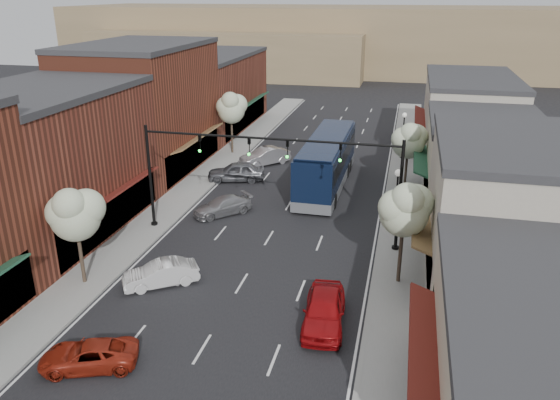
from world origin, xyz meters
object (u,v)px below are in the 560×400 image
Objects in this scene: signal_mast_left at (183,164)px; tree_right_far at (409,140)px; coach_bus at (327,161)px; parked_car_c at (223,206)px; lamp_post_near at (397,191)px; parked_car_a at (89,355)px; tree_left_far at (231,107)px; tree_left_near at (75,213)px; parked_car_b at (161,274)px; signal_mast_right at (360,177)px; lamp_post_far at (404,128)px; tree_right_near at (405,208)px; parked_car_e at (265,156)px; parked_car_d at (236,172)px; red_hatchback at (324,310)px.

signal_mast_left is 1.51× the size of tree_right_far.
parked_car_c is (-6.25, -7.61, -1.50)m from coach_bus.
parked_car_a is (-12.00, -16.72, -2.44)m from lamp_post_near.
tree_left_near is at bearing -90.00° from tree_left_far.
signal_mast_left is 8.28m from parked_car_b.
signal_mast_right reaches higher than tree_left_far.
coach_bus is at bearing -169.22° from tree_right_far.
lamp_post_far is at bearing 60.22° from tree_left_near.
signal_mast_left is 13.44m from coach_bus.
tree_left_near is 1.28× the size of lamp_post_near.
tree_right_far is 25.99m from tree_left_near.
lamp_post_near is at bearing 33.33° from tree_left_near.
lamp_post_far is (0.00, 17.50, 0.00)m from lamp_post_near.
tree_left_far is at bearing 127.71° from signal_mast_right.
tree_right_near is (13.97, -4.05, -0.17)m from signal_mast_left.
lamp_post_near is at bearing 94.26° from parked_car_b.
parked_car_a is at bearing -34.48° from parked_car_b.
signal_mast_right is 20.19m from lamp_post_far.
tree_left_far reaches higher than parked_car_e.
parked_car_b is 10.27m from parked_car_c.
lamp_post_far reaches higher than parked_car_d.
lamp_post_near is 10.09m from coach_bus.
lamp_post_far is at bearing 56.14° from signal_mast_left.
red_hatchback is at bearing 100.96° from parked_car_a.
tree_right_far is 23.07m from parked_car_b.
lamp_post_near is 17.50m from lamp_post_far.
coach_bus is at bearing 94.94° from parked_car_c.
parked_car_c is at bearing -46.28° from parked_car_e.
tree_right_near is 13.46m from parked_car_b.
tree_left_near is at bearing -149.86° from signal_mast_right.
parked_car_a is (4.05, -32.17, -4.04)m from tree_left_far.
tree_right_far is (0.00, 16.00, -0.46)m from tree_right_near.
tree_left_far reaches higher than coach_bus.
lamp_post_far is at bearing 121.66° from parked_car_b.
parked_car_a is at bearing -125.66° from lamp_post_near.
signal_mast_right is 17.75m from parked_car_a.
coach_bus is (-6.30, 14.80, -2.33)m from tree_right_near.
signal_mast_left is 1.34× the size of tree_left_far.
signal_mast_right is 1.34× the size of tree_left_far.
signal_mast_right is 1.44× the size of tree_left_near.
parked_car_c is at bearing -74.69° from tree_left_far.
lamp_post_near is at bearing 10.56° from signal_mast_left.
lamp_post_far is (-0.55, 8.06, -0.99)m from tree_right_far.
tree_right_far is at bearing 86.69° from lamp_post_near.
tree_left_near is 1.20× the size of parked_car_d.
tree_left_near is 8.23m from parked_car_a.
red_hatchback is at bearing -63.73° from tree_left_far.
coach_bus is 7.94m from parked_car_e.
tree_left_near is at bearing -119.78° from lamp_post_far.
signal_mast_left is at bearing -169.44° from lamp_post_near.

